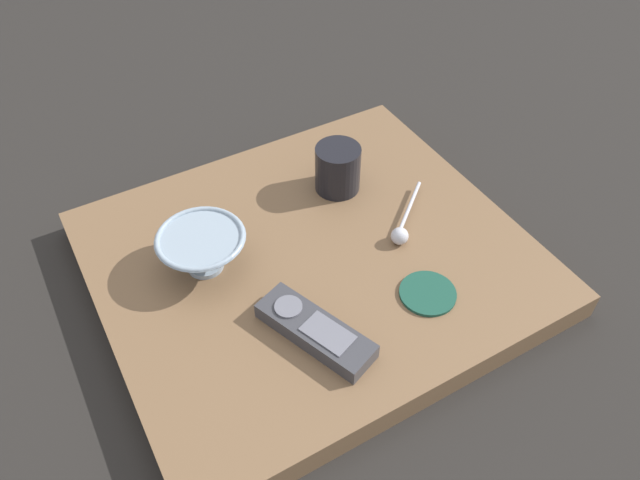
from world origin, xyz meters
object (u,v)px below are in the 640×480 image
object	(u,v)px
tv_remote_near	(315,330)
drink_coaster	(428,293)
teaspoon	(402,231)
cereal_bowl	(203,249)
coffee_mug	(338,169)

from	to	relation	value
tv_remote_near	drink_coaster	size ratio (longest dim) A/B	2.18
teaspoon	tv_remote_near	size ratio (longest dim) A/B	0.65
teaspoon	tv_remote_near	world-z (taller)	same
cereal_bowl	drink_coaster	size ratio (longest dim) A/B	1.59
coffee_mug	teaspoon	world-z (taller)	coffee_mug
tv_remote_near	drink_coaster	distance (m)	0.18
teaspoon	coffee_mug	bearing A→B (deg)	-170.55
cereal_bowl	teaspoon	bearing A→B (deg)	71.78
cereal_bowl	teaspoon	distance (m)	0.31
coffee_mug	tv_remote_near	bearing A→B (deg)	-36.45
teaspoon	tv_remote_near	distance (m)	0.23
teaspoon	drink_coaster	distance (m)	0.12
cereal_bowl	teaspoon	size ratio (longest dim) A/B	1.13
coffee_mug	teaspoon	bearing A→B (deg)	9.45
drink_coaster	cereal_bowl	bearing A→B (deg)	-129.24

